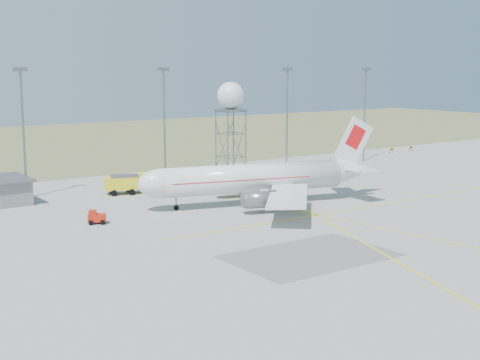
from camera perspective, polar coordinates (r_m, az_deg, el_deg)
grass_strip at (r=191.96m, az=-14.44°, el=3.13°), size 400.00×120.00×0.03m
mast_a at (r=109.82m, az=-18.04°, el=4.73°), size 2.20×0.50×20.50m
mast_b at (r=119.55m, az=-6.48°, el=5.48°), size 2.20×0.50×20.50m
mast_c at (r=135.19m, az=4.04°, el=5.98°), size 2.20×0.50×20.50m
mast_d at (r=150.03m, az=10.61°, el=6.19°), size 2.20×0.50×20.50m
taxi_sign_near at (r=166.42m, az=12.78°, el=2.56°), size 1.60×0.17×1.20m
taxi_sign_far at (r=171.65m, az=14.36°, el=2.71°), size 1.60×0.17×1.20m
airliner_main at (r=100.49m, az=1.39°, el=0.13°), size 37.57×35.71×12.94m
radar_tower at (r=122.74m, az=-0.80°, el=4.71°), size 4.96×4.96×17.94m
fire_truck at (r=111.07m, az=-9.24°, el=-0.35°), size 8.53×4.89×3.24m
baggage_tug at (r=90.57m, az=-12.14°, el=-3.24°), size 2.79×2.63×1.83m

